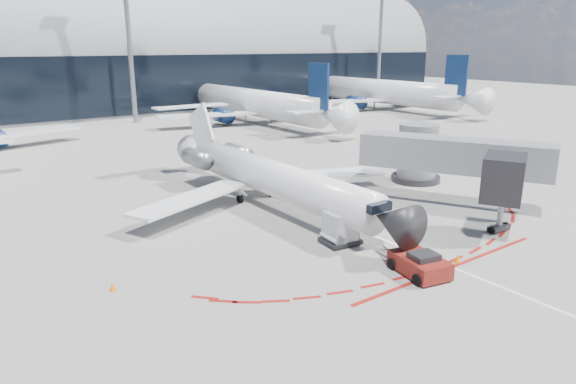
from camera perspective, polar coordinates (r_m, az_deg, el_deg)
ground at (r=35.39m, az=2.73°, el=-2.12°), size 260.00×260.00×0.00m
apron_centerline at (r=36.89m, az=0.79°, el=-1.33°), size 0.25×40.00×0.01m
apron_stop_bar at (r=27.95m, az=17.73°, el=-7.95°), size 14.00×0.25×0.01m
terminal_building at (r=93.62m, az=-23.57°, el=13.21°), size 150.00×24.15×24.00m
jet_bridge at (r=39.43m, az=16.81°, el=3.63°), size 10.03×15.20×4.90m
light_mast_centre at (r=78.67m, az=-17.29°, el=16.42°), size 0.70×0.70×25.00m
light_mast_east at (r=106.29m, az=10.21°, el=16.58°), size 0.70×0.70×25.00m
regional_jet at (r=36.43m, az=-2.64°, el=1.94°), size 20.86×25.73×6.44m
pushback_tug at (r=26.51m, az=14.43°, el=-7.76°), size 2.48×4.79×1.22m
ramp_worker at (r=29.41m, az=13.55°, el=-4.50°), size 0.69×0.47×1.84m
uld_container at (r=29.51m, az=5.86°, el=-4.01°), size 2.18×1.91×1.89m
safety_cone_left at (r=25.52m, az=-18.90°, el=-9.89°), size 0.32×0.32×0.45m
safety_cone_right at (r=28.55m, az=18.30°, el=-6.98°), size 0.35×0.35×0.49m
bg_airliner_2 at (r=76.30m, az=-3.78°, el=11.92°), size 34.62×36.65×11.20m
bg_airliner_3 at (r=94.88m, az=10.30°, el=12.74°), size 37.05×39.23×11.99m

